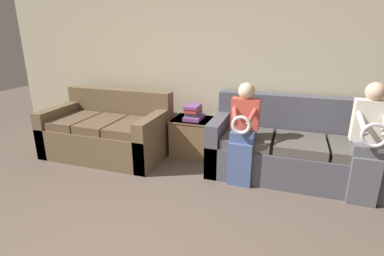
% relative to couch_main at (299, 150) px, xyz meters
% --- Properties ---
extents(wall_back, '(6.66, 0.06, 2.55)m').
position_rel_couch_main_xyz_m(wall_back, '(-1.24, 0.48, 0.95)').
color(wall_back, '#BCB293').
rests_on(wall_back, ground_plane).
extents(couch_main, '(2.12, 0.88, 0.94)m').
position_rel_couch_main_xyz_m(couch_main, '(0.00, 0.00, 0.00)').
color(couch_main, '#4C4C56').
rests_on(couch_main, ground_plane).
extents(couch_side, '(1.66, 0.96, 0.88)m').
position_rel_couch_main_xyz_m(couch_side, '(-2.58, -0.16, -0.01)').
color(couch_side, brown).
rests_on(couch_side, ground_plane).
extents(child_left_seated, '(0.32, 0.38, 1.16)m').
position_rel_couch_main_xyz_m(child_left_seated, '(-0.63, -0.37, 0.31)').
color(child_left_seated, '#475B8E').
rests_on(child_left_seated, ground_plane).
extents(child_right_seated, '(0.33, 0.38, 1.23)m').
position_rel_couch_main_xyz_m(child_right_seated, '(0.63, -0.37, 0.35)').
color(child_right_seated, '#56565B').
rests_on(child_right_seated, ground_plane).
extents(side_shelf, '(0.59, 0.49, 0.54)m').
position_rel_couch_main_xyz_m(side_shelf, '(-1.41, 0.18, -0.05)').
color(side_shelf, brown).
rests_on(side_shelf, ground_plane).
extents(book_stack, '(0.23, 0.33, 0.20)m').
position_rel_couch_main_xyz_m(book_stack, '(-1.41, 0.18, 0.30)').
color(book_stack, '#7A4284').
rests_on(book_stack, side_shelf).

